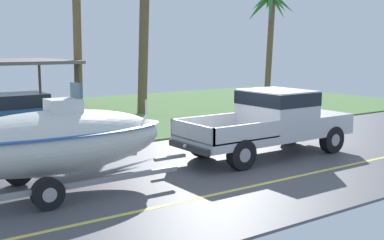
{
  "coord_description": "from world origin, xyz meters",
  "views": [
    {
      "loc": [
        -7.86,
        -9.79,
        3.18
      ],
      "look_at": [
        -0.59,
        0.62,
        1.22
      ],
      "focal_mm": 45.49,
      "sensor_mm": 36.0,
      "label": 1
    }
  ],
  "objects_px": {
    "boat_on_trailer": "(53,142)",
    "parked_sedan_near": "(16,112)",
    "palm_tree_near_left": "(269,14)",
    "pickup_truck_towing": "(275,119)"
  },
  "relations": [
    {
      "from": "boat_on_trailer",
      "to": "parked_sedan_near",
      "type": "bearing_deg",
      "value": 79.89
    },
    {
      "from": "palm_tree_near_left",
      "to": "boat_on_trailer",
      "type": "bearing_deg",
      "value": -148.94
    },
    {
      "from": "palm_tree_near_left",
      "to": "pickup_truck_towing",
      "type": "bearing_deg",
      "value": -132.46
    },
    {
      "from": "pickup_truck_towing",
      "to": "palm_tree_near_left",
      "type": "relative_size",
      "value": 0.92
    },
    {
      "from": "pickup_truck_towing",
      "to": "boat_on_trailer",
      "type": "distance_m",
      "value": 6.64
    },
    {
      "from": "pickup_truck_towing",
      "to": "parked_sedan_near",
      "type": "xyz_separation_m",
      "value": [
        -5.11,
        8.57,
        -0.37
      ]
    },
    {
      "from": "pickup_truck_towing",
      "to": "parked_sedan_near",
      "type": "height_order",
      "value": "pickup_truck_towing"
    },
    {
      "from": "pickup_truck_towing",
      "to": "palm_tree_near_left",
      "type": "xyz_separation_m",
      "value": [
        8.16,
        8.91,
        3.73
      ]
    },
    {
      "from": "pickup_truck_towing",
      "to": "parked_sedan_near",
      "type": "bearing_deg",
      "value": 120.81
    },
    {
      "from": "boat_on_trailer",
      "to": "palm_tree_near_left",
      "type": "height_order",
      "value": "palm_tree_near_left"
    }
  ]
}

